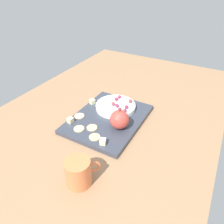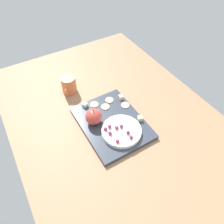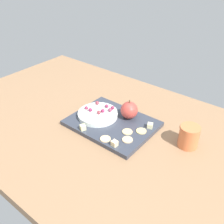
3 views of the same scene
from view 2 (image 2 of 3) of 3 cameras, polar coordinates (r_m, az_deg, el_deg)
The scene contains 21 objects.
table at distance 99.45cm, azimuth 2.77°, elevation -5.16°, with size 149.80×92.72×3.70cm, color #916D4D.
platter at distance 98.87cm, azimuth -0.07°, elevation -2.88°, with size 35.23×27.05×1.86cm, color #333845.
serving_dish at distance 93.71cm, azimuth 2.55°, elevation -5.11°, with size 17.51×17.51×1.89cm, color white.
apple_whole at distance 95.37cm, azimuth -4.93°, elevation -1.29°, with size 7.50×7.50×7.50cm, color #BB3F37.
apple_stem at distance 92.11cm, azimuth -5.10°, elevation 0.46°, with size 0.50×0.50×1.20cm, color brown.
cheese_cube_0 at distance 104.53cm, azimuth -7.25°, elevation 1.94°, with size 2.11×2.11×2.11cm, color beige.
cheese_cube_1 at distance 107.49cm, azimuth 2.41°, elevation 3.99°, with size 2.11×2.11×2.11cm, color beige.
cheese_cube_2 at distance 98.81cm, azimuth 7.51°, elevation -1.69°, with size 2.11×2.11×2.11cm, color beige.
cracker_0 at distance 107.16cm, azimuth -0.71°, elevation 3.22°, with size 4.14×4.14×0.40cm, color #D5B486.
cracker_1 at distance 105.38cm, azimuth -4.77°, elevation 2.03°, with size 4.14×4.14×0.40cm, color #D9C47A.
cracker_2 at distance 104.91cm, azimuth 3.54°, elevation 1.85°, with size 4.14×4.14×0.40cm, color #E3BC89.
cracker_3 at distance 104.00cm, azimuth -1.82°, elevation 1.41°, with size 4.14×4.14×0.40cm, color #D6BB80.
grape_0 at distance 92.59cm, azimuth 1.27°, elevation -4.21°, with size 1.77×1.59×1.55cm, color #982851.
grape_1 at distance 88.47cm, azimuth 1.48°, elevation -7.79°, with size 1.77×1.59×1.67cm, color #923542.
grape_2 at distance 92.93cm, azimuth -0.66°, elevation -3.86°, with size 1.77×1.59×1.67cm, color #893553.
grape_3 at distance 90.08cm, azimuth 5.13°, elevation -6.70°, with size 1.77×1.59×1.43cm, color #922E4A.
grape_4 at distance 93.08cm, azimuth 2.51°, elevation -3.81°, with size 1.77×1.59×1.66cm, color #8E3540.
grape_5 at distance 92.15cm, azimuth -1.77°, elevation -4.56°, with size 1.77×1.59×1.60cm, color #842F4F.
grape_6 at distance 91.27cm, azimuth 4.33°, elevation -5.48°, with size 1.77×1.59×1.59cm, color #88274D.
grape_7 at distance 90.80cm, azimuth -0.54°, elevation -5.68°, with size 1.77×1.59×1.59cm, color #83274A.
cup at distance 114.30cm, azimuth -11.49°, elevation 7.17°, with size 9.68×8.31×8.85cm.
Camera 2 is at (-48.35, 34.08, 81.80)cm, focal length 34.16 mm.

